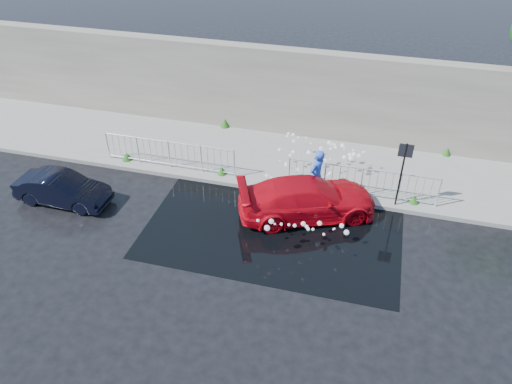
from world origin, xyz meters
TOP-DOWN VIEW (x-y plane):
  - ground at (0.00, 0.00)m, footprint 90.00×90.00m
  - pavement at (0.00, 5.00)m, footprint 30.00×4.00m
  - curb at (0.00, 3.00)m, footprint 30.00×0.25m
  - retaining_wall at (0.00, 7.20)m, footprint 30.00×0.60m
  - puddle at (0.50, 1.00)m, footprint 8.00×5.00m
  - sign_post at (4.20, 3.10)m, footprint 0.45×0.06m
  - railing_left at (-4.00, 3.35)m, footprint 5.05×0.05m
  - railing_right at (3.00, 3.35)m, footprint 5.05×0.05m
  - weeds at (-0.23, 4.61)m, footprint 12.17×3.93m
  - water_spray at (1.47, 3.21)m, footprint 3.29×5.65m
  - red_car at (1.39, 2.00)m, footprint 4.83×3.44m
  - dark_car at (-6.71, 0.56)m, footprint 3.24×1.17m
  - person at (1.50, 3.00)m, footprint 0.69×0.81m

SIDE VIEW (x-z plane):
  - ground at x=0.00m, z-range 0.00..0.00m
  - puddle at x=0.50m, z-range 0.00..0.01m
  - pavement at x=0.00m, z-range 0.00..0.15m
  - curb at x=0.00m, z-range 0.00..0.16m
  - weeds at x=-0.23m, z-range 0.13..0.49m
  - dark_car at x=-6.71m, z-range 0.00..1.06m
  - red_car at x=1.39m, z-range 0.00..1.30m
  - railing_left at x=-4.00m, z-range 0.19..1.29m
  - railing_right at x=3.00m, z-range 0.19..1.29m
  - water_spray at x=1.47m, z-range 0.23..1.31m
  - person at x=1.50m, z-range 0.00..1.87m
  - sign_post at x=4.20m, z-range 0.47..2.97m
  - retaining_wall at x=0.00m, z-range 0.15..3.65m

